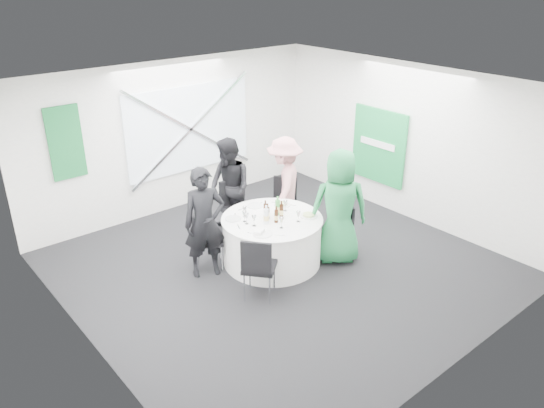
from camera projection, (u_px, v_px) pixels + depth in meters
floor at (280, 266)px, 8.27m from camera, size 6.00×6.00×0.00m
ceiling at (282, 87)px, 7.11m from camera, size 6.00×6.00×0.00m
wall_back at (175, 136)px, 9.79m from camera, size 6.00×0.00×6.00m
wall_front at (466, 265)px, 5.60m from camera, size 6.00×0.00×6.00m
wall_left at (79, 248)px, 5.94m from camera, size 0.00×6.00×6.00m
wall_right at (408, 143)px, 9.45m from camera, size 0.00×6.00×6.00m
window_panel at (190, 129)px, 9.89m from camera, size 2.60×0.03×1.60m
window_brace_a at (191, 129)px, 9.86m from camera, size 2.63×0.05×1.84m
window_brace_b at (191, 129)px, 9.86m from camera, size 2.63×0.05×1.84m
green_banner at (66, 143)px, 8.46m from camera, size 0.55×0.04×1.20m
green_sign at (379, 146)px, 9.91m from camera, size 0.05×1.20×1.40m
banquet_table at (272, 240)px, 8.25m from camera, size 1.56×1.56×0.76m
chair_back at (234, 204)px, 9.05m from camera, size 0.49×0.50×0.97m
chair_back_left at (202, 235)px, 8.01m from camera, size 0.61×0.60×0.97m
chair_back_right at (284, 200)px, 9.22m from camera, size 0.61×0.61×0.95m
chair_front_right at (342, 226)px, 8.38m from camera, size 0.56×0.56×0.90m
chair_front_left at (258, 264)px, 7.22m from camera, size 0.62×0.62×0.97m
person_man_back_left at (205, 223)px, 7.75m from camera, size 0.72×0.60×1.70m
person_man_back at (229, 188)px, 8.94m from camera, size 0.50×0.86×1.71m
person_woman_pink at (284, 184)px, 9.14m from camera, size 1.15×1.08×1.67m
person_woman_green at (339, 207)px, 8.10m from camera, size 1.06×0.99×1.83m
plate_back at (255, 206)px, 8.50m from camera, size 0.25×0.25×0.01m
plate_back_left at (233, 219)px, 8.07m from camera, size 0.24×0.24×0.01m
plate_back_right at (282, 204)px, 8.53m from camera, size 0.26×0.26×0.04m
plate_front_right at (309, 215)px, 8.15m from camera, size 0.28×0.28×0.04m
plate_front_left at (263, 234)px, 7.62m from camera, size 0.29×0.29×0.01m
napkin at (259, 232)px, 7.61m from camera, size 0.19×0.17×0.04m
beer_bottle_a at (268, 213)px, 8.04m from camera, size 0.06×0.06×0.25m
beer_bottle_b at (265, 210)px, 8.16m from camera, size 0.06×0.06×0.25m
beer_bottle_c at (281, 211)px, 8.08m from camera, size 0.06×0.06×0.27m
beer_bottle_d at (276, 216)px, 7.93m from camera, size 0.06×0.06×0.26m
green_water_bottle at (278, 208)px, 8.16m from camera, size 0.08×0.08×0.30m
clear_water_bottle at (266, 217)px, 7.88m from camera, size 0.08×0.08×0.30m
wine_glass_a at (298, 214)px, 7.94m from camera, size 0.07×0.07×0.17m
wine_glass_b at (244, 214)px, 7.94m from camera, size 0.07×0.07×0.17m
wine_glass_c at (247, 216)px, 7.87m from camera, size 0.07×0.07×0.17m
wine_glass_d at (281, 220)px, 7.75m from camera, size 0.07×0.07×0.17m
wine_glass_e at (285, 203)px, 8.30m from camera, size 0.07×0.07×0.17m
wine_glass_f at (254, 218)px, 7.81m from camera, size 0.07×0.07×0.17m
wine_glass_g at (245, 209)px, 8.10m from camera, size 0.07×0.07×0.17m
fork_a at (292, 205)px, 8.53m from camera, size 0.10×0.13×0.01m
knife_a at (276, 203)px, 8.62m from camera, size 0.08×0.14×0.01m
fork_b at (235, 215)px, 8.18m from camera, size 0.09×0.13×0.01m
knife_b at (239, 227)px, 7.83m from camera, size 0.08×0.14×0.01m
fork_c at (252, 233)px, 7.64m from camera, size 0.10×0.13×0.01m
knife_c at (280, 235)px, 7.58m from camera, size 0.12×0.12×0.01m
fork_d at (259, 204)px, 8.58m from camera, size 0.15×0.02×0.01m
knife_d at (242, 209)px, 8.39m from camera, size 0.15×0.02×0.01m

